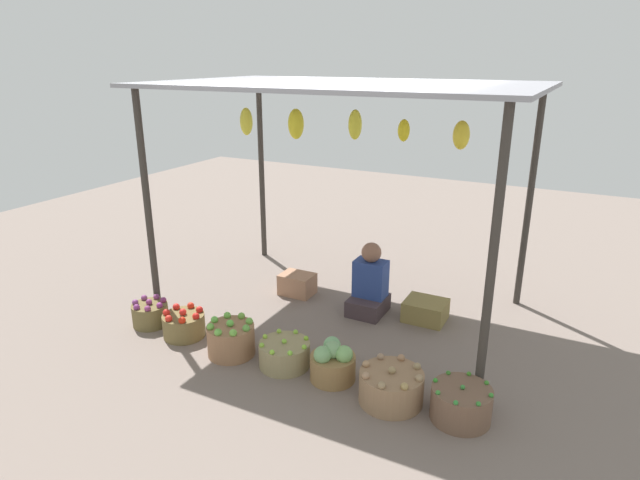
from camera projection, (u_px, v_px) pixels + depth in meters
ground_plane at (342, 308)px, 5.86m from camera, size 14.00×14.00×0.00m
market_stall_structure at (344, 101)px, 5.15m from camera, size 3.65×2.36×2.38m
vendor_person at (370, 286)px, 5.70m from camera, size 0.36×0.44×0.78m
basket_purple_onions at (150, 314)px, 5.48m from camera, size 0.36×0.36×0.28m
basket_red_tomatoes at (184, 324)px, 5.26m from camera, size 0.41×0.41×0.29m
basket_green_apples at (231, 339)px, 4.93m from camera, size 0.44×0.44×0.35m
basket_limes at (285, 354)px, 4.75m from camera, size 0.45×0.45×0.26m
basket_cabbages at (333, 363)px, 4.54m from camera, size 0.39×0.39×0.36m
basket_potatoes at (391, 387)px, 4.25m from camera, size 0.51×0.51×0.31m
basket_green_chilies at (461, 404)px, 4.04m from camera, size 0.46×0.46×0.29m
wooden_crate_near_vendor at (297, 284)px, 6.19m from camera, size 0.38×0.29×0.24m
wooden_crate_stacked_rear at (425, 310)px, 5.58m from camera, size 0.42×0.36×0.21m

